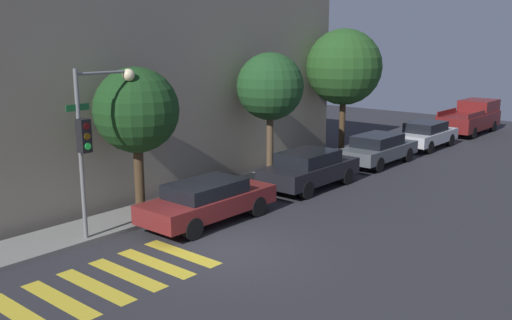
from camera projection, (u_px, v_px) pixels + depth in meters
ground_plane at (225, 252)px, 15.25m from camera, size 60.00×60.00×0.00m
sidewalk at (130, 218)px, 17.84m from camera, size 26.00×1.83×0.14m
building_row at (48, 92)px, 19.79m from camera, size 26.00×6.00×7.48m
crosswalk at (111, 280)px, 13.46m from camera, size 4.93×2.60×0.00m
traffic_light_pole at (94, 125)px, 15.51m from camera, size 2.23×0.56×4.81m
sedan_near_corner at (208, 200)px, 17.51m from camera, size 4.56×1.76×1.32m
sedan_middle at (309, 168)px, 21.52m from camera, size 4.31×1.83×1.43m
sedan_far_end at (378, 149)px, 25.50m from camera, size 4.44×1.76×1.37m
sedan_tail_of_row at (426, 134)px, 29.26m from camera, size 4.22×1.76×1.37m
pickup_truck at (471, 117)px, 33.93m from camera, size 5.33×1.98×1.88m
tree_near_corner at (136, 111)px, 17.36m from camera, size 2.63×2.63×4.76m
tree_midblock at (270, 87)px, 22.13m from camera, size 2.63×2.63×5.06m
tree_far_end at (344, 67)px, 26.00m from camera, size 3.46×3.46×6.01m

